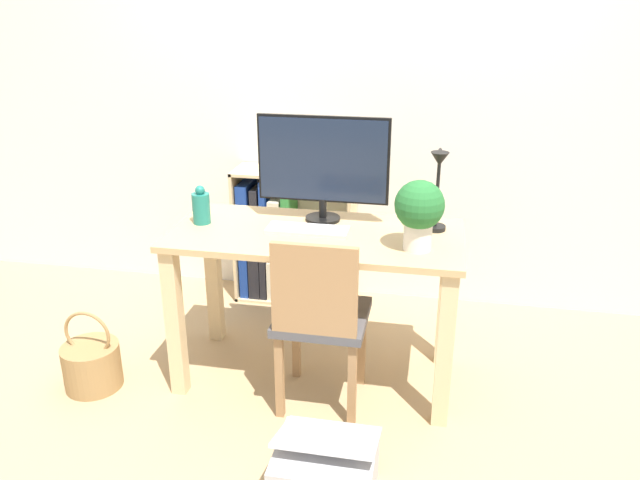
% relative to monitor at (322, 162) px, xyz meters
% --- Properties ---
extents(ground_plane, '(10.00, 10.00, 0.00)m').
position_rel_monitor_xyz_m(ground_plane, '(0.00, -0.17, -1.05)').
color(ground_plane, tan).
extents(wall_back, '(8.00, 0.05, 2.60)m').
position_rel_monitor_xyz_m(wall_back, '(0.00, 0.83, 0.25)').
color(wall_back, silver).
rests_on(wall_back, ground_plane).
extents(desk, '(1.33, 0.62, 0.77)m').
position_rel_monitor_xyz_m(desk, '(0.00, -0.17, -0.44)').
color(desk, tan).
rests_on(desk, ground_plane).
extents(monitor, '(0.62, 0.17, 0.50)m').
position_rel_monitor_xyz_m(monitor, '(0.00, 0.00, 0.00)').
color(monitor, black).
rests_on(monitor, desk).
extents(keyboard, '(0.38, 0.14, 0.02)m').
position_rel_monitor_xyz_m(keyboard, '(-0.03, -0.17, -0.28)').
color(keyboard, '#B2B2B7').
rests_on(keyboard, desk).
extents(vase, '(0.08, 0.08, 0.18)m').
position_rel_monitor_xyz_m(vase, '(-0.55, -0.15, -0.20)').
color(vase, '#1E7266').
rests_on(vase, desk).
extents(desk_lamp, '(0.10, 0.19, 0.39)m').
position_rel_monitor_xyz_m(desk_lamp, '(0.54, -0.09, -0.05)').
color(desk_lamp, black).
rests_on(desk_lamp, desk).
extents(potted_plant, '(0.21, 0.21, 0.30)m').
position_rel_monitor_xyz_m(potted_plant, '(0.47, -0.29, -0.11)').
color(potted_plant, silver).
rests_on(potted_plant, desk).
extents(chair, '(0.40, 0.40, 0.86)m').
position_rel_monitor_xyz_m(chair, '(0.07, -0.42, -0.58)').
color(chair, '#4C4C51').
rests_on(chair, ground_plane).
extents(bookshelf, '(0.71, 0.28, 0.82)m').
position_rel_monitor_xyz_m(bookshelf, '(-0.41, 0.65, -0.68)').
color(bookshelf, '#D8BC8C').
rests_on(bookshelf, ground_plane).
extents(basket, '(0.27, 0.27, 0.40)m').
position_rel_monitor_xyz_m(basket, '(-1.04, -0.47, -0.93)').
color(basket, '#997547').
rests_on(basket, ground_plane).
extents(storage_box, '(0.38, 0.39, 0.29)m').
position_rel_monitor_xyz_m(storage_box, '(0.20, -0.96, -0.93)').
color(storage_box, '#B2B2B7').
rests_on(storage_box, ground_plane).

